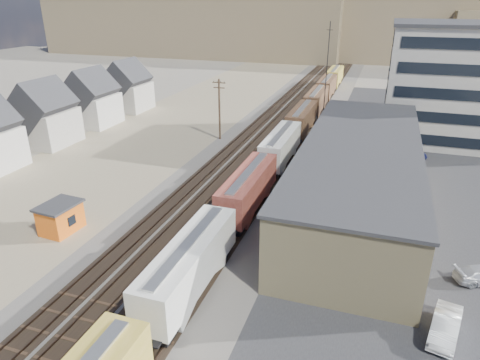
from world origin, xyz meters
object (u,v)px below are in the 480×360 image
(freight_train, at_px, (292,131))
(parked_car_blue, at_px, (413,152))
(parked_car_white, at_px, (445,327))
(utility_pole_north, at_px, (219,108))
(maintenance_shed, at_px, (60,217))

(freight_train, relative_size, parked_car_blue, 22.94)
(parked_car_white, bearing_deg, utility_pole_north, 142.58)
(freight_train, xyz_separation_m, maintenance_shed, (-16.55, -33.07, -1.24))
(utility_pole_north, bearing_deg, freight_train, -2.50)
(freight_train, height_order, parked_car_white, freight_train)
(freight_train, distance_m, maintenance_shed, 37.00)
(parked_car_white, xyz_separation_m, parked_car_blue, (-0.85, 38.36, -0.09))
(utility_pole_north, xyz_separation_m, parked_car_white, (31.11, -37.20, -4.48))
(parked_car_blue, bearing_deg, freight_train, 160.06)
(maintenance_shed, distance_m, parked_car_blue, 48.99)
(utility_pole_north, relative_size, parked_car_blue, 1.92)
(utility_pole_north, bearing_deg, maintenance_shed, -97.21)
(parked_car_white, relative_size, parked_car_blue, 0.95)
(maintenance_shed, bearing_deg, freight_train, 63.42)
(utility_pole_north, height_order, parked_car_white, utility_pole_north)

